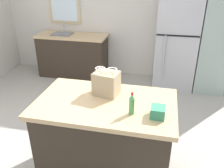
{
  "coord_description": "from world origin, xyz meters",
  "views": [
    {
      "loc": [
        0.75,
        -2.36,
        2.1
      ],
      "look_at": [
        0.24,
        -0.1,
        0.97
      ],
      "focal_mm": 38.14,
      "sensor_mm": 36.0,
      "label": 1
    }
  ],
  "objects_px": {
    "shopping_bag": "(106,83)",
    "small_box": "(158,112)",
    "kitchen_island": "(106,139)",
    "bottle": "(132,104)",
    "tall_cabinet": "(216,32)",
    "refrigerator": "(176,42)"
  },
  "relations": [
    {
      "from": "refrigerator",
      "to": "bottle",
      "type": "height_order",
      "value": "refrigerator"
    },
    {
      "from": "refrigerator",
      "to": "shopping_bag",
      "type": "bearing_deg",
      "value": -108.0
    },
    {
      "from": "kitchen_island",
      "to": "small_box",
      "type": "xyz_separation_m",
      "value": [
        0.51,
        -0.16,
        0.51
      ]
    },
    {
      "from": "refrigerator",
      "to": "tall_cabinet",
      "type": "xyz_separation_m",
      "value": [
        0.65,
        0.0,
        0.24
      ]
    },
    {
      "from": "kitchen_island",
      "to": "tall_cabinet",
      "type": "xyz_separation_m",
      "value": [
        1.39,
        2.5,
        0.64
      ]
    },
    {
      "from": "refrigerator",
      "to": "bottle",
      "type": "bearing_deg",
      "value": -99.6
    },
    {
      "from": "shopping_bag",
      "to": "small_box",
      "type": "xyz_separation_m",
      "value": [
        0.54,
        -0.32,
        -0.08
      ]
    },
    {
      "from": "shopping_bag",
      "to": "small_box",
      "type": "relative_size",
      "value": 2.07
    },
    {
      "from": "tall_cabinet",
      "to": "shopping_bag",
      "type": "height_order",
      "value": "tall_cabinet"
    },
    {
      "from": "kitchen_island",
      "to": "bottle",
      "type": "xyz_separation_m",
      "value": [
        0.28,
        -0.16,
        0.55
      ]
    },
    {
      "from": "kitchen_island",
      "to": "small_box",
      "type": "relative_size",
      "value": 9.95
    },
    {
      "from": "kitchen_island",
      "to": "bottle",
      "type": "height_order",
      "value": "bottle"
    },
    {
      "from": "kitchen_island",
      "to": "bottle",
      "type": "distance_m",
      "value": 0.64
    },
    {
      "from": "refrigerator",
      "to": "shopping_bag",
      "type": "distance_m",
      "value": 2.46
    },
    {
      "from": "kitchen_island",
      "to": "bottle",
      "type": "bearing_deg",
      "value": -29.85
    },
    {
      "from": "shopping_bag",
      "to": "small_box",
      "type": "distance_m",
      "value": 0.63
    },
    {
      "from": "shopping_bag",
      "to": "tall_cabinet",
      "type": "bearing_deg",
      "value": 58.85
    },
    {
      "from": "tall_cabinet",
      "to": "small_box",
      "type": "relative_size",
      "value": 15.93
    },
    {
      "from": "kitchen_island",
      "to": "refrigerator",
      "type": "xyz_separation_m",
      "value": [
        0.73,
        2.5,
        0.4
      ]
    },
    {
      "from": "small_box",
      "to": "bottle",
      "type": "xyz_separation_m",
      "value": [
        -0.23,
        -0.0,
        0.05
      ]
    },
    {
      "from": "refrigerator",
      "to": "shopping_bag",
      "type": "relative_size",
      "value": 6.04
    },
    {
      "from": "shopping_bag",
      "to": "bottle",
      "type": "relative_size",
      "value": 1.32
    }
  ]
}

